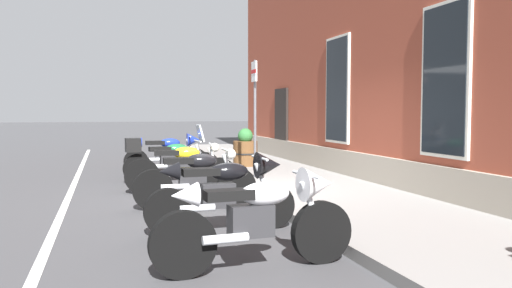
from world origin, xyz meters
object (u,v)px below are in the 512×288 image
object	(u,v)px
motorcycle_blue_sport	(170,151)
parking_sign	(255,102)
barrel_planter	(245,150)
motorcycle_black_sport	(228,189)
motorcycle_green_touring	(167,158)
motorcycle_yellow_naked	(182,168)
motorcycle_white_sport	(263,215)
motorcycle_black_naked	(197,179)

from	to	relation	value
motorcycle_blue_sport	parking_sign	bearing A→B (deg)	32.03
parking_sign	barrel_planter	xyz separation A→B (m)	(-2.31, 0.41, -1.24)
motorcycle_black_sport	parking_sign	size ratio (longest dim) A/B	0.79
motorcycle_blue_sport	parking_sign	world-z (taller)	parking_sign
motorcycle_green_touring	parking_sign	size ratio (longest dim) A/B	0.85
motorcycle_blue_sport	motorcycle_yellow_naked	xyz separation A→B (m)	(3.39, -0.15, -0.07)
motorcycle_white_sport	barrel_planter	bearing A→B (deg)	166.10
motorcycle_green_touring	motorcycle_white_sport	distance (m)	6.75
motorcycle_green_touring	motorcycle_black_sport	distance (m)	5.04
motorcycle_yellow_naked	motorcycle_black_naked	bearing A→B (deg)	-0.25
motorcycle_yellow_naked	motorcycle_black_sport	world-z (taller)	motorcycle_black_sport
motorcycle_blue_sport	motorcycle_yellow_naked	distance (m)	3.39
motorcycle_black_naked	parking_sign	size ratio (longest dim) A/B	0.80
motorcycle_green_touring	motorcycle_black_sport	size ratio (longest dim) A/B	1.07
motorcycle_green_touring	barrel_planter	size ratio (longest dim) A/B	2.19
motorcycle_green_touring	parking_sign	distance (m)	2.34
motorcycle_white_sport	motorcycle_black_naked	bearing A→B (deg)	-178.72
motorcycle_green_touring	barrel_planter	bearing A→B (deg)	125.27
motorcycle_black_naked	motorcycle_black_sport	world-z (taller)	motorcycle_black_sport
motorcycle_yellow_naked	motorcycle_black_naked	xyz separation A→B (m)	(1.68, -0.01, -0.00)
motorcycle_blue_sport	motorcycle_black_naked	size ratio (longest dim) A/B	1.05
motorcycle_blue_sport	motorcycle_black_sport	xyz separation A→B (m)	(6.84, -0.05, 0.01)
barrel_planter	parking_sign	bearing A→B (deg)	-9.99
motorcycle_black_sport	motorcycle_yellow_naked	bearing A→B (deg)	-178.27
motorcycle_green_touring	parking_sign	bearing A→B (deg)	68.80
motorcycle_yellow_naked	motorcycle_white_sport	distance (m)	5.16
motorcycle_blue_sport	motorcycle_white_sport	bearing A→B (deg)	-0.54
motorcycle_blue_sport	barrel_planter	distance (m)	1.99
motorcycle_yellow_naked	motorcycle_white_sport	world-z (taller)	motorcycle_white_sport
motorcycle_green_touring	motorcycle_white_sport	world-z (taller)	motorcycle_green_touring
motorcycle_blue_sport	barrel_planter	world-z (taller)	barrel_planter
motorcycle_blue_sport	parking_sign	xyz separation A→B (m)	(2.52, 1.58, 1.24)
motorcycle_green_touring	motorcycle_white_sport	size ratio (longest dim) A/B	1.02
motorcycle_green_touring	motorcycle_black_naked	distance (m)	3.26
motorcycle_green_touring	motorcycle_yellow_naked	size ratio (longest dim) A/B	1.00
motorcycle_blue_sport	motorcycle_yellow_naked	bearing A→B (deg)	-2.56
motorcycle_black_naked	parking_sign	world-z (taller)	parking_sign
motorcycle_white_sport	parking_sign	xyz separation A→B (m)	(-6.03, 1.66, 1.24)
motorcycle_black_naked	motorcycle_yellow_naked	bearing A→B (deg)	179.75
motorcycle_blue_sport	motorcycle_black_naked	world-z (taller)	motorcycle_blue_sport
motorcycle_yellow_naked	barrel_planter	size ratio (longest dim) A/B	2.18
motorcycle_blue_sport	motorcycle_green_touring	bearing A→B (deg)	-8.39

